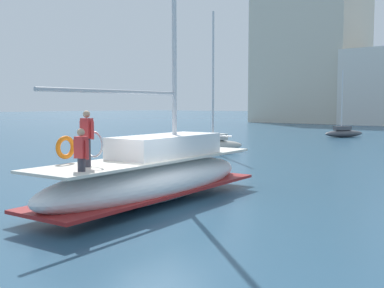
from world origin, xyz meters
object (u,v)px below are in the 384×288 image
Objects in this scene: main_sailboat at (154,174)px; moored_sloop_near at (344,132)px; mooring_buoy at (111,165)px; moored_ketch_distant at (208,144)px.

main_sailboat is 35.64m from moored_sloop_near.
moored_sloop_near reaches higher than mooring_buoy.
moored_sloop_near is at bearing 88.28° from moored_ketch_distant.
main_sailboat is 2.13× the size of moored_sloop_near.
mooring_buoy is (-7.48, 4.45, -0.72)m from main_sailboat.
main_sailboat is at bearing -77.25° from moored_sloop_near.
moored_ketch_distant is 9.30m from mooring_buoy.
main_sailboat is 16.11m from moored_ketch_distant.
main_sailboat is 15.38× the size of mooring_buoy.
moored_sloop_near is 0.71× the size of moored_ketch_distant.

